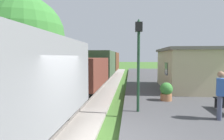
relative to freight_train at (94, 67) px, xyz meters
name	(u,v)px	position (x,y,z in m)	size (l,w,h in m)	color
freight_train	(94,67)	(0.00, 0.00, 0.00)	(2.50, 26.00, 2.72)	gray
station_hut	(187,68)	(6.80, -1.21, 0.03)	(3.50, 5.80, 2.78)	tan
bench_down_platform	(171,75)	(6.81, 3.66, -0.90)	(0.42, 1.50, 0.91)	black
person_waiting	(220,93)	(6.04, -7.67, -0.44)	(0.36, 0.44, 1.71)	#474C66
potted_planter	(166,91)	(4.71, -4.95, -0.90)	(0.64, 0.64, 0.92)	#9E6642
lamp_post_near	(139,48)	(3.22, -7.00, 1.18)	(0.28, 0.28, 3.70)	#193823
tree_trackside_mid	(25,36)	(-3.53, -3.57, 2.11)	(4.75, 4.75, 6.10)	#4C3823
tree_trackside_far	(41,42)	(-6.10, 3.56, 2.31)	(3.59, 3.59, 5.73)	#4C3823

